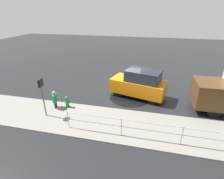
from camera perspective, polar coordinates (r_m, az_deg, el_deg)
name	(u,v)px	position (r m, az deg, el deg)	size (l,w,h in m)	color
ground_plane	(122,92)	(13.72, 3.38, -0.85)	(60.00, 60.00, 0.00)	black
kerb_strip	(110,123)	(10.16, -0.80, -10.80)	(24.00, 3.20, 0.04)	gray
moving_hatchback	(140,84)	(12.76, 8.97, 1.88)	(4.21, 2.65, 2.06)	orange
fire_hydrant	(67,102)	(11.82, -14.44, -3.96)	(0.42, 0.31, 0.80)	#197A2D
pedestrian	(55,99)	(11.83, -18.18, -2.88)	(0.35, 0.54, 1.22)	#1E8C4C
metal_railing	(151,128)	(8.80, 12.62, -12.12)	(8.71, 0.04, 1.05)	#B7BABF
sign_post	(42,92)	(10.79, -21.85, -0.91)	(0.07, 0.44, 2.40)	#4C4C51
puddle_patch	(130,97)	(12.96, 5.86, -2.56)	(2.96, 2.96, 0.01)	black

